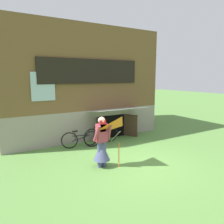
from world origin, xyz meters
The scene contains 6 objects.
ground_plane centered at (0.00, 0.00, 0.00)m, with size 60.00×60.00×0.00m, color #56843D.
log_house centered at (0.00, 5.21, 2.52)m, with size 7.35×5.54×5.04m.
person centered at (-0.99, 0.24, 0.68)m, with size 0.61×0.52×1.62m.
kite centered at (-0.58, -0.29, 1.28)m, with size 0.95×0.96×1.56m.
bicycle_blue centered at (0.15, 2.40, 0.37)m, with size 1.68×0.13×0.77m.
bicycle_black centered at (-0.82, 2.32, 0.35)m, with size 1.50×0.52×0.71m.
Camera 1 is at (-4.11, -5.56, 2.84)m, focal length 35.01 mm.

